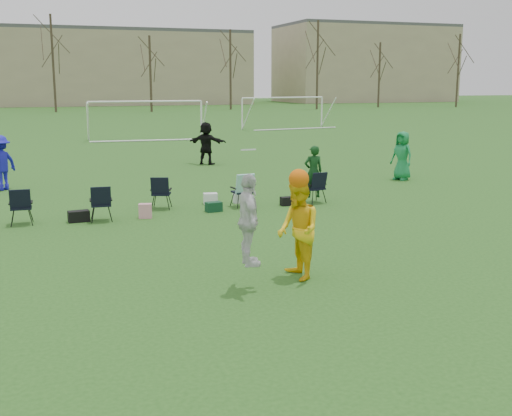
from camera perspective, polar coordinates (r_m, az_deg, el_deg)
name	(u,v)px	position (r m, az deg, el deg)	size (l,w,h in m)	color
ground	(240,303)	(11.02, -1.42, -8.40)	(260.00, 260.00, 0.00)	#235019
fielder_blue	(1,163)	(23.69, -21.75, 3.75)	(1.22, 0.70, 1.89)	#1918BA
fielder_green_far	(402,156)	(24.96, 12.86, 4.56)	(0.90, 0.59, 1.84)	#167D40
fielder_black	(206,143)	(29.00, -4.45, 5.77)	(1.77, 0.56, 1.91)	black
center_contest	(282,226)	(11.83, 2.36, -1.57)	(1.72, 1.29, 2.57)	silver
sideline_setup	(199,192)	(18.67, -5.10, 1.39)	(9.19, 1.91, 1.76)	#0F3914
goal_mid	(146,109)	(42.53, -9.79, 8.68)	(7.40, 0.63, 2.46)	white
goal_right	(283,104)	(51.61, 2.44, 9.25)	(7.35, 1.14, 2.46)	white
tree_line	(56,69)	(79.81, -17.34, 11.74)	(110.28, 3.28, 11.40)	#382B21
building_row	(92,66)	(106.36, -14.41, 12.13)	(126.00, 16.00, 13.00)	tan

